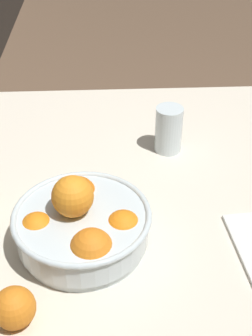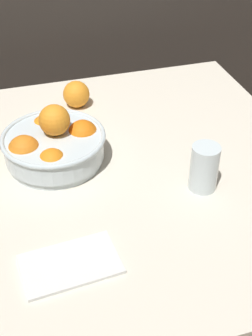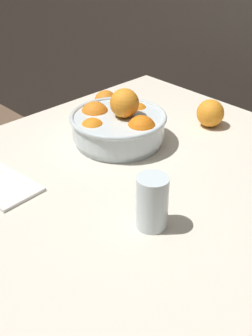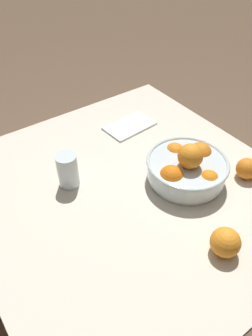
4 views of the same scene
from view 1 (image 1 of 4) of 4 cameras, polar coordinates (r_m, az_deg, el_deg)
dining_table at (r=1.14m, az=-0.74°, el=-5.80°), size 1.00×1.06×0.76m
fruit_bowl at (r=0.92m, az=-5.36°, el=-6.92°), size 0.27×0.27×0.16m
juice_glass at (r=1.19m, az=5.20°, el=4.45°), size 0.07×0.07×0.12m
orange_loose_near_bowl at (r=0.83m, az=-13.46°, el=-16.23°), size 0.07×0.07×0.07m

